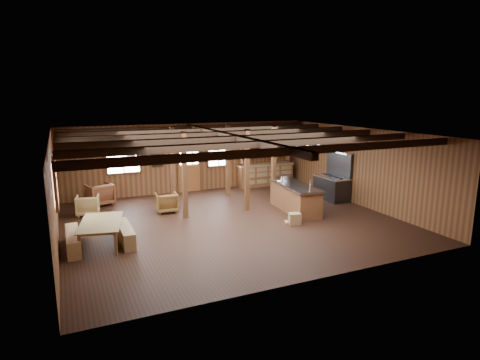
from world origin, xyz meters
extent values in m
cube|color=black|center=(0.00, 0.00, -0.01)|extent=(10.00, 9.00, 0.02)
cube|color=black|center=(0.00, 0.00, 2.81)|extent=(10.00, 9.00, 0.02)
cube|color=#572B19|center=(-5.01, 0.00, 1.40)|extent=(0.02, 9.00, 2.80)
cube|color=#572B19|center=(5.01, 0.00, 1.40)|extent=(0.02, 9.00, 2.80)
cube|color=#572B19|center=(0.00, 4.51, 1.40)|extent=(10.00, 0.02, 2.80)
cube|color=#572B19|center=(0.00, -4.51, 1.40)|extent=(10.00, 0.02, 2.80)
cube|color=black|center=(0.00, -3.50, 2.68)|extent=(9.80, 0.12, 0.18)
cube|color=black|center=(0.00, -2.00, 2.68)|extent=(9.80, 0.12, 0.18)
cube|color=black|center=(0.00, -0.50, 2.68)|extent=(9.80, 0.12, 0.18)
cube|color=black|center=(0.00, 1.00, 2.68)|extent=(9.80, 0.12, 0.18)
cube|color=black|center=(0.00, 2.50, 2.68)|extent=(9.80, 0.12, 0.18)
cube|color=black|center=(0.00, 3.80, 2.68)|extent=(9.80, 0.12, 0.18)
cube|color=black|center=(0.00, 0.00, 2.68)|extent=(0.18, 8.82, 0.18)
cube|color=#4B2715|center=(-1.20, 1.00, 1.40)|extent=(0.15, 0.15, 2.80)
cube|color=#4B2715|center=(-1.00, 3.20, 1.40)|extent=(0.15, 0.15, 2.80)
cube|color=#4B2715|center=(1.00, 1.00, 1.40)|extent=(0.15, 0.15, 2.80)
cube|color=#4B2715|center=(1.20, 3.20, 1.40)|extent=(0.15, 0.15, 2.80)
cube|color=#4B2715|center=(2.60, 2.00, 1.40)|extent=(0.15, 0.15, 2.80)
cube|color=brown|center=(0.00, 4.45, 0.55)|extent=(0.90, 0.06, 1.10)
cube|color=#4B2715|center=(-0.48, 4.45, 1.05)|extent=(0.06, 0.08, 2.10)
cube|color=#4B2715|center=(0.48, 4.45, 1.05)|extent=(0.06, 0.08, 2.10)
cube|color=#4B2715|center=(0.00, 4.45, 2.12)|extent=(1.02, 0.08, 0.06)
cube|color=white|center=(0.00, 4.45, 1.55)|extent=(0.84, 0.02, 0.90)
cube|color=white|center=(-2.60, 4.46, 1.60)|extent=(1.20, 0.02, 1.20)
cube|color=#4B2715|center=(-2.60, 4.46, 1.60)|extent=(1.32, 0.06, 1.32)
cube|color=white|center=(1.30, 4.46, 1.60)|extent=(0.90, 0.02, 1.20)
cube|color=#4B2715|center=(1.30, 4.46, 1.60)|extent=(1.02, 0.06, 1.32)
cube|color=white|center=(-4.96, 0.50, 1.60)|extent=(0.02, 1.20, 1.20)
cube|color=#4B2715|center=(-4.96, 0.50, 1.60)|extent=(0.14, 1.24, 1.32)
cube|color=silver|center=(-1.30, 4.46, 1.80)|extent=(0.50, 0.03, 0.40)
cube|color=black|center=(-1.30, 4.45, 1.80)|extent=(0.55, 0.02, 0.45)
cube|color=silver|center=(-1.90, 4.46, 1.70)|extent=(0.35, 0.03, 0.45)
cube|color=black|center=(-1.90, 4.45, 1.70)|extent=(0.40, 0.02, 0.50)
cube|color=silver|center=(-1.30, 4.46, 1.30)|extent=(0.40, 0.03, 0.30)
cube|color=black|center=(-1.30, 4.45, 1.30)|extent=(0.45, 0.02, 0.35)
cube|color=brown|center=(3.40, 4.20, 0.45)|extent=(2.50, 0.55, 0.90)
cube|color=brown|center=(3.40, 4.18, 0.93)|extent=(2.55, 0.60, 0.06)
cube|color=brown|center=(3.40, 4.25, 1.40)|extent=(2.30, 0.35, 0.04)
cube|color=brown|center=(3.40, 4.25, 1.75)|extent=(2.30, 0.35, 0.04)
cube|color=brown|center=(3.40, 4.25, 2.10)|extent=(2.30, 0.35, 0.04)
cube|color=brown|center=(2.25, 4.25, 1.75)|extent=(0.04, 0.35, 1.40)
cube|color=brown|center=(4.55, 4.25, 1.75)|extent=(0.04, 0.35, 1.40)
cylinder|color=#2C2C2E|center=(-3.00, 0.00, 2.58)|extent=(0.02, 0.02, 0.45)
cone|color=white|center=(-3.00, 0.00, 2.25)|extent=(0.36, 0.36, 0.22)
cylinder|color=#2C2C2E|center=(-1.50, 2.00, 2.58)|extent=(0.02, 0.02, 0.45)
cone|color=white|center=(-1.50, 2.00, 2.25)|extent=(0.36, 0.36, 0.22)
cylinder|color=#2C2C2E|center=(2.96, 0.30, 2.55)|extent=(0.04, 3.00, 0.04)
cylinder|color=#2C2C2E|center=(3.02, -1.05, 2.47)|extent=(0.01, 0.01, 0.15)
cylinder|color=silver|center=(3.02, -1.05, 2.33)|extent=(0.19, 0.19, 0.14)
cylinder|color=#2C2C2E|center=(2.94, -0.71, 2.42)|extent=(0.01, 0.01, 0.25)
cylinder|color=#2C2C2E|center=(2.94, -0.71, 2.23)|extent=(0.27, 0.27, 0.14)
cylinder|color=#2C2C2E|center=(3.01, -0.38, 2.45)|extent=(0.01, 0.01, 0.20)
cylinder|color=silver|center=(3.01, -0.38, 2.28)|extent=(0.21, 0.21, 0.14)
cylinder|color=#2C2C2E|center=(2.97, -0.04, 2.42)|extent=(0.01, 0.01, 0.27)
cylinder|color=#2C2C2E|center=(2.97, -0.04, 2.21)|extent=(0.22, 0.22, 0.14)
cylinder|color=#2C2C2E|center=(3.04, 0.30, 2.44)|extent=(0.01, 0.01, 0.22)
cylinder|color=silver|center=(3.04, 0.30, 2.26)|extent=(0.24, 0.24, 0.14)
cylinder|color=#2C2C2E|center=(2.88, 0.64, 2.44)|extent=(0.01, 0.01, 0.22)
cylinder|color=#2C2C2E|center=(2.88, 0.64, 2.26)|extent=(0.27, 0.27, 0.14)
cylinder|color=#2C2C2E|center=(3.05, 0.98, 2.41)|extent=(0.01, 0.01, 0.27)
cylinder|color=silver|center=(3.05, 0.98, 2.21)|extent=(0.20, 0.20, 0.14)
cylinder|color=#2C2C2E|center=(3.04, 1.31, 2.47)|extent=(0.01, 0.01, 0.16)
cylinder|color=#2C2C2E|center=(3.04, 1.31, 2.32)|extent=(0.25, 0.25, 0.14)
cylinder|color=#2C2C2E|center=(2.98, 1.65, 2.47)|extent=(0.01, 0.01, 0.15)
cylinder|color=silver|center=(2.98, 1.65, 2.33)|extent=(0.18, 0.18, 0.14)
cube|color=brown|center=(2.45, 0.21, 0.43)|extent=(1.03, 2.47, 0.86)
cube|color=silver|center=(2.45, 0.21, 0.90)|extent=(1.12, 2.57, 0.08)
cylinder|color=#2C2C2E|center=(2.45, -0.39, 0.90)|extent=(0.44, 0.44, 0.06)
cylinder|color=silver|center=(2.65, -0.39, 1.05)|extent=(0.03, 0.03, 0.30)
cube|color=brown|center=(1.67, -1.06, 0.18)|extent=(0.46, 0.38, 0.36)
cube|color=#2C2C2E|center=(4.60, 1.02, 0.42)|extent=(0.75, 1.41, 0.85)
cube|color=silver|center=(4.60, 1.02, 0.86)|extent=(0.77, 1.43, 0.04)
cube|color=#2C2C2E|center=(4.92, 1.02, 1.36)|extent=(0.12, 1.41, 0.94)
cube|color=silver|center=(4.80, 1.02, 1.83)|extent=(0.40, 1.50, 0.05)
imported|color=olive|center=(-3.90, -0.48, 0.32)|extent=(1.37, 2.00, 0.65)
cube|color=brown|center=(-4.65, -0.48, 0.23)|extent=(0.32, 1.68, 0.46)
cube|color=brown|center=(-3.33, -0.48, 0.23)|extent=(0.31, 1.66, 0.46)
imported|color=brown|center=(-3.59, 3.77, 0.39)|extent=(1.06, 1.07, 0.79)
imported|color=brown|center=(-1.60, 1.91, 0.33)|extent=(0.76, 0.78, 0.66)
imported|color=#9B7E46|center=(-4.08, 2.62, 0.33)|extent=(0.81, 0.83, 0.66)
cylinder|color=silver|center=(2.46, 0.90, 1.03)|extent=(0.31, 0.31, 0.19)
imported|color=silver|center=(2.10, 0.68, 0.97)|extent=(0.30, 0.30, 0.06)
camera|label=1|loc=(-4.72, -11.17, 3.91)|focal=30.00mm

